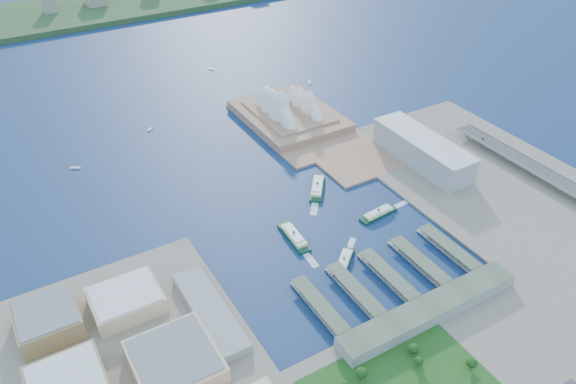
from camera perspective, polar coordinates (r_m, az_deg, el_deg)
ground at (r=630.67m, az=4.83°, el=-5.19°), size 3000.00×3000.00×0.00m
south_land at (r=527.37m, az=18.48°, el=-17.63°), size 720.00×180.00×3.00m
east_land at (r=746.01m, az=22.48°, el=-0.83°), size 240.00×500.00×3.00m
peninsula at (r=859.64m, az=0.93°, el=6.95°), size 135.00×220.00×3.00m
far_shore at (r=1453.18m, az=-18.64°, el=17.32°), size 2200.00×260.00×12.00m
opera_house at (r=859.97m, az=0.11°, el=9.25°), size 134.00×180.00×58.00m
toaster_building at (r=774.90m, az=13.51°, el=4.14°), size 45.00×155.00×35.00m
expressway at (r=781.66m, az=25.95°, el=0.57°), size 26.00×340.00×11.85m
west_buildings at (r=503.48m, az=-15.35°, el=-17.43°), size 200.00×280.00×27.00m
ferry_wharves at (r=591.49m, az=10.14°, el=-8.39°), size 184.00×90.00×9.30m
terminal_building at (r=559.61m, az=14.17°, el=-11.55°), size 200.00×28.00×12.00m
ferry_a at (r=630.88m, az=0.60°, el=-4.39°), size 18.19×57.86×10.79m
ferry_b at (r=709.91m, az=3.01°, el=0.64°), size 47.99×55.61×11.13m
ferry_c at (r=602.24m, az=5.70°, el=-6.96°), size 45.75×42.27×9.40m
ferry_d at (r=673.74m, az=9.18°, el=-2.04°), size 51.97×17.90×9.63m
boat_a at (r=804.95m, az=-20.80°, el=2.34°), size 13.33×9.49×2.59m
boat_b at (r=869.99m, az=-13.82°, el=6.23°), size 9.91×7.84×2.58m
boat_c at (r=997.90m, az=2.17°, el=11.09°), size 9.76×13.64×3.01m
boat_e at (r=1061.34m, az=-7.81°, el=12.28°), size 7.54×10.80×2.55m
car_c at (r=836.56m, az=19.23°, el=5.12°), size 1.91×4.70×1.36m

